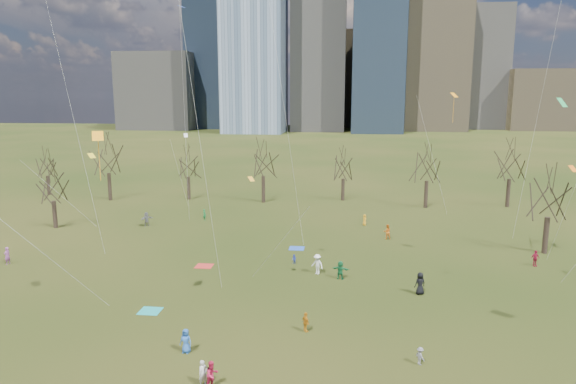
# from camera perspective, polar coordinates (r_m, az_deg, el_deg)

# --- Properties ---
(ground) EXTENTS (500.00, 500.00, 0.00)m
(ground) POSITION_cam_1_polar(r_m,az_deg,el_deg) (39.46, -2.05, -13.31)
(ground) COLOR black
(ground) RESTS_ON ground
(downtown_skyline) EXTENTS (212.50, 78.00, 118.00)m
(downtown_skyline) POSITION_cam_1_polar(r_m,az_deg,el_deg) (247.48, 4.90, 15.95)
(downtown_skyline) COLOR slate
(downtown_skyline) RESTS_ON ground
(bare_tree_row) EXTENTS (113.04, 29.80, 9.50)m
(bare_tree_row) POSITION_cam_1_polar(r_m,az_deg,el_deg) (73.74, 2.18, 2.93)
(bare_tree_row) COLOR black
(bare_tree_row) RESTS_ON ground
(blanket_teal) EXTENTS (1.60, 1.50, 0.03)m
(blanket_teal) POSITION_cam_1_polar(r_m,az_deg,el_deg) (41.12, -15.07, -12.64)
(blanket_teal) COLOR teal
(blanket_teal) RESTS_ON ground
(blanket_navy) EXTENTS (1.60, 1.50, 0.03)m
(blanket_navy) POSITION_cam_1_polar(r_m,az_deg,el_deg) (54.98, 0.97, -6.27)
(blanket_navy) COLOR blue
(blanket_navy) RESTS_ON ground
(blanket_crimson) EXTENTS (1.60, 1.50, 0.03)m
(blanket_crimson) POSITION_cam_1_polar(r_m,az_deg,el_deg) (50.11, -9.30, -8.12)
(blanket_crimson) COLOR red
(blanket_crimson) RESTS_ON ground
(person_0) EXTENTS (0.84, 0.61, 1.58)m
(person_0) POSITION_cam_1_polar(r_m,az_deg,el_deg) (34.32, -11.29, -15.92)
(person_0) COLOR #285CAF
(person_0) RESTS_ON ground
(person_1) EXTENTS (0.65, 0.65, 1.52)m
(person_1) POSITION_cam_1_polar(r_m,az_deg,el_deg) (30.76, -9.42, -19.25)
(person_1) COLOR silver
(person_1) RESTS_ON ground
(person_2) EXTENTS (0.98, 1.00, 1.62)m
(person_2) POSITION_cam_1_polar(r_m,az_deg,el_deg) (30.45, -8.43, -19.45)
(person_2) COLOR #BE1B44
(person_2) RESTS_ON ground
(person_3) EXTENTS (0.74, 0.84, 1.12)m
(person_3) POSITION_cam_1_polar(r_m,az_deg,el_deg) (33.46, 14.47, -17.23)
(person_3) COLOR slate
(person_3) RESTS_ON ground
(person_4) EXTENTS (0.75, 0.88, 1.41)m
(person_4) POSITION_cam_1_polar(r_m,az_deg,el_deg) (36.37, 1.98, -14.26)
(person_4) COLOR orange
(person_4) RESTS_ON ground
(person_5) EXTENTS (1.62, 0.84, 1.67)m
(person_5) POSITION_cam_1_polar(r_m,az_deg,el_deg) (46.14, 5.84, -8.62)
(person_5) COLOR #176B38
(person_5) RESTS_ON ground
(person_6) EXTENTS (1.06, 0.89, 1.85)m
(person_6) POSITION_cam_1_polar(r_m,az_deg,el_deg) (43.90, 14.46, -9.81)
(person_6) COLOR black
(person_6) RESTS_ON ground
(person_7) EXTENTS (0.53, 0.70, 1.71)m
(person_7) POSITION_cam_1_polar(r_m,az_deg,el_deg) (56.67, -28.75, -6.22)
(person_7) COLOR #A653A0
(person_7) RESTS_ON ground
(person_8) EXTENTS (0.57, 0.57, 0.94)m
(person_8) POSITION_cam_1_polar(r_m,az_deg,el_deg) (49.95, 0.68, -7.49)
(person_8) COLOR #293DB5
(person_8) RESTS_ON ground
(person_9) EXTENTS (1.39, 1.24, 1.86)m
(person_9) POSITION_cam_1_polar(r_m,az_deg,el_deg) (47.22, 3.27, -8.00)
(person_9) COLOR white
(person_9) RESTS_ON ground
(person_10) EXTENTS (0.99, 0.66, 1.56)m
(person_10) POSITION_cam_1_polar(r_m,az_deg,el_deg) (54.60, 25.77, -6.65)
(person_10) COLOR #A41735
(person_10) RESTS_ON ground
(person_11) EXTENTS (1.46, 1.55, 1.74)m
(person_11) POSITION_cam_1_polar(r_m,az_deg,el_deg) (66.45, -15.44, -2.92)
(person_11) COLOR slate
(person_11) RESTS_ON ground
(person_12) EXTENTS (0.63, 0.79, 1.42)m
(person_12) POSITION_cam_1_polar(r_m,az_deg,el_deg) (65.04, 8.50, -3.08)
(person_12) COLOR orange
(person_12) RESTS_ON ground
(person_13) EXTENTS (0.63, 0.61, 1.45)m
(person_13) POSITION_cam_1_polar(r_m,az_deg,el_deg) (67.93, -9.27, -2.50)
(person_13) COLOR #1A7835
(person_13) RESTS_ON ground
(person_14) EXTENTS (0.92, 0.77, 1.72)m
(person_14) POSITION_cam_1_polar(r_m,az_deg,el_deg) (59.31, 10.96, -4.36)
(person_14) COLOR orange
(person_14) RESTS_ON ground
(kites_airborne) EXTENTS (63.82, 41.08, 36.22)m
(kites_airborne) POSITION_cam_1_polar(r_m,az_deg,el_deg) (45.32, 1.25, 7.57)
(kites_airborne) COLOR #FF9F15
(kites_airborne) RESTS_ON ground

